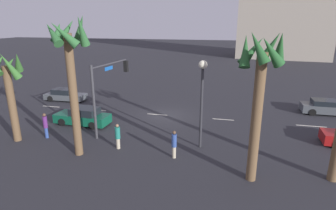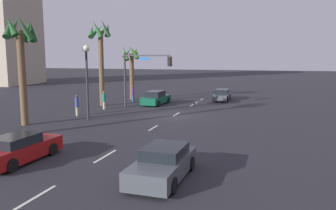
# 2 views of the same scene
# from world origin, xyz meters

# --- Properties ---
(ground_plane) EXTENTS (220.00, 220.00, 0.00)m
(ground_plane) POSITION_xyz_m (0.00, 0.00, 0.00)
(ground_plane) COLOR #28282D
(lane_stripe_1) EXTENTS (2.37, 0.14, 0.01)m
(lane_stripe_1) POSITION_xyz_m (-12.55, 0.00, 0.01)
(lane_stripe_1) COLOR silver
(lane_stripe_1) RESTS_ON ground_plane
(lane_stripe_2) EXTENTS (1.89, 0.14, 0.01)m
(lane_stripe_2) POSITION_xyz_m (-5.26, 0.00, 0.01)
(lane_stripe_2) COLOR silver
(lane_stripe_2) RESTS_ON ground_plane
(lane_stripe_3) EXTENTS (1.94, 0.14, 0.01)m
(lane_stripe_3) POSITION_xyz_m (0.88, 0.00, 0.01)
(lane_stripe_3) COLOR silver
(lane_stripe_3) RESTS_ON ground_plane
(lane_stripe_4) EXTENTS (2.09, 0.14, 0.01)m
(lane_stripe_4) POSITION_xyz_m (8.79, 0.00, 0.01)
(lane_stripe_4) COLOR silver
(lane_stripe_4) RESTS_ON ground_plane
(lane_stripe_5) EXTENTS (2.34, 0.14, 0.01)m
(lane_stripe_5) POSITION_xyz_m (7.29, 0.00, 0.01)
(lane_stripe_5) COLOR silver
(lane_stripe_5) RESTS_ON ground_plane
(lane_stripe_6) EXTENTS (1.92, 0.14, 0.01)m
(lane_stripe_6) POSITION_xyz_m (12.21, 0.00, 0.01)
(lane_stripe_6) COLOR silver
(lane_stripe_6) RESTS_ON ground_plane
(car_0) EXTENTS (4.75, 2.08, 1.49)m
(car_0) POSITION_xyz_m (6.36, 3.88, 0.68)
(car_0) COLOR #0F5138
(car_0) RESTS_ON ground_plane
(car_2) EXTENTS (4.46, 2.01, 1.36)m
(car_2) POSITION_xyz_m (-14.65, -3.85, 0.64)
(car_2) COLOR #474C51
(car_2) RESTS_ON ground_plane
(car_3) EXTENTS (4.51, 1.83, 1.31)m
(car_3) POSITION_xyz_m (12.14, -2.45, 0.60)
(car_3) COLOR #474C51
(car_3) RESTS_ON ground_plane
(traffic_signal) EXTENTS (0.88, 5.39, 5.53)m
(traffic_signal) POSITION_xyz_m (3.64, 4.46, 3.81)
(traffic_signal) COLOR #38383D
(traffic_signal) RESTS_ON ground_plane
(streetlamp) EXTENTS (0.56, 0.56, 6.07)m
(streetlamp) POSITION_xyz_m (-3.90, 6.15, 4.26)
(streetlamp) COLOR #2D2D33
(streetlamp) RESTS_ON ground_plane
(pedestrian_0) EXTENTS (0.37, 0.37, 1.86)m
(pedestrian_0) POSITION_xyz_m (-2.45, 8.12, 1.00)
(pedestrian_0) COLOR #B2A58C
(pedestrian_0) RESTS_ON ground_plane
(pedestrian_1) EXTENTS (0.49, 0.49, 1.80)m
(pedestrian_1) POSITION_xyz_m (1.60, 7.64, 0.95)
(pedestrian_1) COLOR #B2A58C
(pedestrian_1) RESTS_ON ground_plane
(pedestrian_2) EXTENTS (0.45, 0.45, 1.94)m
(pedestrian_2) POSITION_xyz_m (7.59, 7.13, 1.05)
(pedestrian_2) COLOR #2D478C
(pedestrian_2) RESTS_ON ground_plane
(palm_tree_1) EXTENTS (2.39, 2.62, 8.13)m
(palm_tree_1) POSITION_xyz_m (-7.12, 9.63, 5.70)
(palm_tree_1) COLOR brown
(palm_tree_1) RESTS_ON ground_plane
(palm_tree_2) EXTENTS (2.42, 2.46, 6.59)m
(palm_tree_2) POSITION_xyz_m (9.32, 8.06, 4.49)
(palm_tree_2) COLOR brown
(palm_tree_2) RESTS_ON ground_plane
(palm_tree_3) EXTENTS (2.57, 2.74, 8.94)m
(palm_tree_3) POSITION_xyz_m (3.74, 9.05, 6.27)
(palm_tree_3) COLOR brown
(palm_tree_3) RESTS_ON ground_plane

